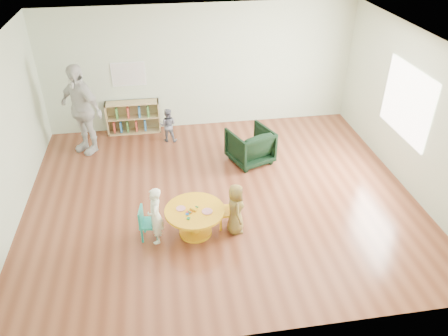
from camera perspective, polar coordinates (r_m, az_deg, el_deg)
name	(u,v)px	position (r m, az deg, el deg)	size (l,w,h in m)	color
room	(221,101)	(7.11, -0.37, 8.71)	(7.10, 7.00, 2.80)	brown
activity_table	(195,217)	(7.07, -3.82, -6.40)	(0.96, 0.96, 0.53)	gold
kid_chair_left	(147,222)	(7.10, -10.00, -7.00)	(0.35, 0.35, 0.57)	teal
kid_chair_right	(230,210)	(7.22, 0.85, -5.49)	(0.34, 0.34, 0.59)	gold
bookshelf	(133,117)	(10.30, -11.82, 6.53)	(1.20, 0.30, 0.75)	tan
alphabet_poster	(129,74)	(10.04, -12.37, 11.89)	(0.74, 0.01, 0.54)	white
armchair	(250,146)	(8.92, 3.44, 2.92)	(0.78, 0.81, 0.73)	black
child_left	(155,216)	(6.90, -8.95, -6.17)	(0.36, 0.24, 0.99)	white
child_right	(236,209)	(7.04, 1.52, -5.35)	(0.44, 0.28, 0.89)	gold
toddler	(168,125)	(9.76, -7.34, 5.58)	(0.37, 0.29, 0.77)	#181E3C
adult_caretaker	(81,109)	(9.52, -18.17, 7.31)	(1.13, 0.47, 1.92)	silver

